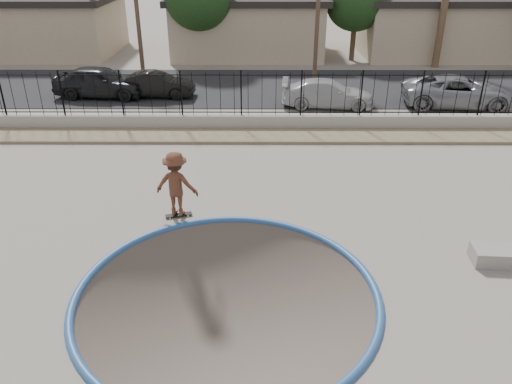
{
  "coord_description": "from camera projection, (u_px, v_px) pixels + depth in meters",
  "views": [
    {
      "loc": [
        0.7,
        -10.07,
        7.21
      ],
      "look_at": [
        0.65,
        2.0,
        1.12
      ],
      "focal_mm": 35.0,
      "sensor_mm": 36.0,
      "label": 1
    }
  ],
  "objects": [
    {
      "name": "car_d",
      "position": [
        458.0,
        92.0,
        23.82
      ],
      "size": [
        5.47,
        2.93,
        1.46
      ],
      "primitive_type": "imported",
      "rotation": [
        0.0,
        0.0,
        1.47
      ],
      "color": "gray",
      "rests_on": "street"
    },
    {
      "name": "coping_ring",
      "position": [
        227.0,
        295.0,
        11.35
      ],
      "size": [
        7.04,
        7.04,
        0.2
      ],
      "primitive_type": "torus",
      "color": "#2A538A",
      "rests_on": "ground"
    },
    {
      "name": "street_tree_mid",
      "position": [
        356.0,
        0.0,
        31.91
      ],
      "size": [
        3.96,
        3.96,
        5.83
      ],
      "color": "#473323",
      "rests_on": "ground"
    },
    {
      "name": "bowl_pit",
      "position": [
        227.0,
        295.0,
        11.35
      ],
      "size": [
        6.84,
        6.84,
        1.8
      ],
      "primitive_type": null,
      "color": "#52483F",
      "rests_on": "ground"
    },
    {
      "name": "car_a",
      "position": [
        100.0,
        82.0,
        25.29
      ],
      "size": [
        4.78,
        2.27,
        1.58
      ],
      "primitive_type": "imported",
      "rotation": [
        0.0,
        0.0,
        1.48
      ],
      "color": "black",
      "rests_on": "street"
    },
    {
      "name": "concrete_ledge",
      "position": [
        505.0,
        256.0,
        12.4
      ],
      "size": [
        1.65,
        0.82,
        0.4
      ],
      "primitive_type": "cube",
      "rotation": [
        0.0,
        0.0,
        -0.07
      ],
      "color": "gray",
      "rests_on": "ground"
    },
    {
      "name": "house_east",
      "position": [
        447.0,
        24.0,
        34.96
      ],
      "size": [
        12.6,
        8.6,
        3.9
      ],
      "color": "tan",
      "rests_on": "ground"
    },
    {
      "name": "ground",
      "position": [
        243.0,
        138.0,
        23.45
      ],
      "size": [
        120.0,
        120.0,
        2.2
      ],
      "primitive_type": "cube",
      "color": "slate",
      "rests_on": "ground"
    },
    {
      "name": "street",
      "position": [
        245.0,
        87.0,
        27.41
      ],
      "size": [
        90.0,
        8.0,
        0.04
      ],
      "primitive_type": "cube",
      "color": "black",
      "rests_on": "ground"
    },
    {
      "name": "car_c",
      "position": [
        328.0,
        93.0,
        23.89
      ],
      "size": [
        4.54,
        2.15,
        1.28
      ],
      "primitive_type": "imported",
      "rotation": [
        0.0,
        0.0,
        1.49
      ],
      "color": "#BABABC",
      "rests_on": "street"
    },
    {
      "name": "fence",
      "position": [
        241.0,
        94.0,
        20.76
      ],
      "size": [
        40.0,
        0.04,
        1.8
      ],
      "color": "black",
      "rests_on": "retaining_wall"
    },
    {
      "name": "retaining_wall",
      "position": [
        242.0,
        122.0,
        21.3
      ],
      "size": [
        42.0,
        0.45,
        0.6
      ],
      "primitive_type": "cube",
      "color": "gray",
      "rests_on": "ground"
    },
    {
      "name": "skateboard",
      "position": [
        179.0,
        215.0,
        14.56
      ],
      "size": [
        0.79,
        0.39,
        0.07
      ],
      "rotation": [
        0.0,
        0.0,
        0.27
      ],
      "color": "black",
      "rests_on": "ground"
    },
    {
      "name": "rock_strip",
      "position": [
        241.0,
        136.0,
        20.43
      ],
      "size": [
        42.0,
        1.6,
        0.11
      ],
      "primitive_type": "cube",
      "color": "#8A7A5B",
      "rests_on": "ground"
    },
    {
      "name": "house_center",
      "position": [
        248.0,
        24.0,
        35.01
      ],
      "size": [
        10.6,
        8.6,
        3.9
      ],
      "color": "tan",
      "rests_on": "ground"
    },
    {
      "name": "house_west",
      "position": [
        35.0,
        24.0,
        35.06
      ],
      "size": [
        11.6,
        8.6,
        3.9
      ],
      "color": "tan",
      "rests_on": "ground"
    },
    {
      "name": "car_b",
      "position": [
        156.0,
        85.0,
        25.35
      ],
      "size": [
        3.89,
        1.45,
        1.27
      ],
      "primitive_type": "imported",
      "rotation": [
        0.0,
        0.0,
        1.54
      ],
      "color": "black",
      "rests_on": "street"
    },
    {
      "name": "skater",
      "position": [
        176.0,
        187.0,
        14.15
      ],
      "size": [
        1.34,
        0.93,
        1.91
      ],
      "primitive_type": "imported",
      "rotation": [
        0.0,
        0.0,
        2.95
      ],
      "color": "brown",
      "rests_on": "ground"
    }
  ]
}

